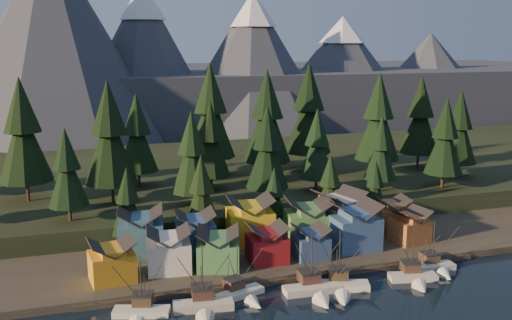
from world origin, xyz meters
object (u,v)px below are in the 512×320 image
object	(u,v)px
boat_2	(243,288)
house_back_1	(195,231)
house_front_0	(112,259)
boat_1	(204,299)
boat_0	(140,306)
house_front_1	(169,249)
boat_5	(415,271)
house_back_0	(141,230)
boat_4	(340,280)
boat_3	(315,283)
boat_6	(437,261)

from	to	relation	value
boat_2	house_back_1	xyz separation A→B (m)	(-4.08, 21.22, 4.15)
boat_2	house_front_0	size ratio (longest dim) A/B	1.23
boat_1	boat_2	distance (m)	8.27
boat_0	house_back_1	xyz separation A→B (m)	(14.13, 23.14, 3.96)
boat_2	house_front_1	bearing A→B (deg)	111.51
boat_5	house_back_0	distance (m)	55.23
boat_0	boat_1	xyz separation A→B (m)	(10.52, -1.09, 0.24)
boat_4	house_front_1	distance (m)	33.03
boat_1	house_back_1	size ratio (longest dim) A/B	1.42
boat_4	boat_2	bearing A→B (deg)	-170.01
boat_4	house_back_1	distance (m)	32.62
boat_2	house_front_0	xyz separation A→B (m)	(-21.67, 11.55, 3.62)
boat_1	boat_2	xyz separation A→B (m)	(7.69, 3.01, -0.43)
house_back_1	house_back_0	bearing A→B (deg)	172.83
boat_3	boat_4	distance (m)	4.96
boat_2	house_back_0	size ratio (longest dim) A/B	1.06
house_back_1	boat_2	bearing A→B (deg)	-74.54
boat_1	boat_4	bearing A→B (deg)	8.35
boat_2	boat_4	size ratio (longest dim) A/B	0.87
boat_2	house_back_0	xyz separation A→B (m)	(-15.00, 23.49, 4.67)
boat_6	house_front_1	bearing A→B (deg)	168.83
house_front_1	boat_5	bearing A→B (deg)	-14.38
boat_0	boat_4	world-z (taller)	boat_4
boat_0	house_back_0	distance (m)	26.00
house_front_0	boat_1	bearing A→B (deg)	-53.27
boat_2	boat_4	distance (m)	18.02
boat_6	house_back_1	world-z (taller)	house_back_1
house_front_1	house_back_0	size ratio (longest dim) A/B	0.88
boat_1	boat_6	bearing A→B (deg)	11.38
boat_5	house_front_1	distance (m)	47.22
boat_1	house_back_0	bearing A→B (deg)	112.95
boat_6	house_back_0	bearing A→B (deg)	160.19
house_back_0	boat_2	bearing A→B (deg)	-49.87
boat_5	boat_4	bearing A→B (deg)	-168.55
boat_1	boat_3	xyz separation A→B (m)	(20.55, 0.47, -0.06)
boat_0	boat_2	bearing A→B (deg)	22.68
boat_0	boat_1	bearing A→B (deg)	10.73
boat_4	house_front_0	bearing A→B (deg)	178.65
house_back_1	boat_1	bearing A→B (deg)	-93.89
boat_2	house_back_1	bearing A→B (deg)	82.67
boat_1	house_back_1	bearing A→B (deg)	89.04
boat_2	boat_4	xyz separation A→B (m)	(17.82, -2.64, 0.25)
boat_2	house_back_0	distance (m)	28.26
boat_4	house_front_0	distance (m)	42.10
house_front_0	house_back_1	bearing A→B (deg)	21.66
boat_1	boat_2	world-z (taller)	boat_1
boat_1	house_front_0	world-z (taller)	boat_1
house_front_1	house_back_1	size ratio (longest dim) A/B	1.00
boat_2	boat_5	xyz separation A→B (m)	(33.27, -2.99, 0.24)
boat_1	house_front_0	bearing A→B (deg)	141.36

